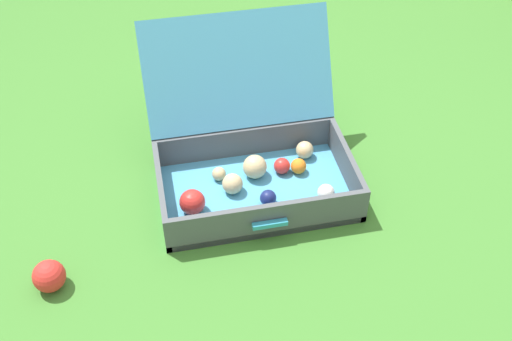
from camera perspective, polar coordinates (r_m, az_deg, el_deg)
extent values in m
plane|color=#3D7A2D|center=(2.10, 1.55, -2.33)|extent=(16.00, 16.00, 0.00)
cube|color=#4799C6|center=(2.10, 0.00, -1.96)|extent=(0.64, 0.39, 0.03)
cube|color=#4C5156|center=(2.04, -8.63, -2.09)|extent=(0.02, 0.39, 0.14)
cube|color=#4C5156|center=(2.13, 8.25, 0.33)|extent=(0.02, 0.39, 0.14)
cube|color=#4C5156|center=(1.93, 1.14, -4.60)|extent=(0.61, 0.02, 0.14)
cube|color=#4C5156|center=(2.20, -1.00, 2.42)|extent=(0.61, 0.02, 0.14)
cube|color=#4799C6|center=(2.14, -1.62, 9.09)|extent=(0.64, 0.21, 0.35)
cube|color=teal|center=(1.91, 1.28, -4.91)|extent=(0.11, 0.02, 0.02)
sphere|color=#D1B784|center=(2.11, -0.11, 0.35)|extent=(0.08, 0.08, 0.08)
sphere|color=#D1B784|center=(2.06, -2.16, -1.22)|extent=(0.07, 0.07, 0.07)
sphere|color=#D1B784|center=(2.20, 4.47, 1.89)|extent=(0.06, 0.06, 0.06)
sphere|color=red|center=(2.00, -5.83, -2.88)|extent=(0.08, 0.08, 0.08)
sphere|color=red|center=(2.13, 2.38, 0.43)|extent=(0.06, 0.06, 0.06)
sphere|color=orange|center=(2.14, 3.90, 0.40)|extent=(0.05, 0.05, 0.05)
sphere|color=blue|center=(1.97, 0.13, -4.19)|extent=(0.05, 0.05, 0.05)
sphere|color=#D1B784|center=(2.11, -3.40, -0.30)|extent=(0.05, 0.05, 0.05)
sphere|color=white|center=(2.05, 6.41, -2.03)|extent=(0.06, 0.06, 0.06)
sphere|color=navy|center=(2.02, 1.11, -2.51)|extent=(0.05, 0.05, 0.05)
sphere|color=red|center=(1.91, -18.36, -9.13)|extent=(0.10, 0.10, 0.10)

